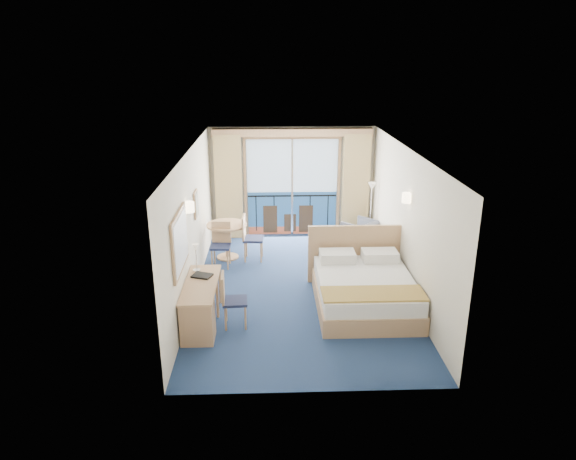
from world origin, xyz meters
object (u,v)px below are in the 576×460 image
at_px(floor_lamp, 371,197).
at_px(desk_chair, 230,297).
at_px(armchair, 361,234).
at_px(table_chair_b, 221,242).
at_px(bed, 364,288).
at_px(nightstand, 384,264).
at_px(round_table, 227,232).
at_px(desk, 198,313).
at_px(table_chair_a, 249,235).

xyz_separation_m(floor_lamp, desk_chair, (-3.08, -3.91, -0.60)).
xyz_separation_m(armchair, table_chair_b, (-3.19, -0.99, 0.21)).
distance_m(bed, table_chair_b, 3.38).
bearing_deg(armchair, nightstand, 53.18).
relative_size(nightstand, table_chair_b, 0.57).
height_order(floor_lamp, desk_chair, floor_lamp).
bearing_deg(desk_chair, round_table, 2.28).
height_order(armchair, desk_chair, desk_chair).
height_order(desk, table_chair_a, table_chair_a).
height_order(floor_lamp, table_chair_a, floor_lamp).
height_order(desk_chair, table_chair_b, table_chair_b).
relative_size(nightstand, armchair, 0.76).
height_order(nightstand, table_chair_a, table_chair_a).
bearing_deg(round_table, armchair, 10.44).
height_order(desk_chair, round_table, desk_chair).
distance_m(floor_lamp, desk, 5.58).
bearing_deg(desk_chair, desk, 120.57).
distance_m(bed, table_chair_a, 3.13).
bearing_deg(table_chair_a, nightstand, -106.86).
distance_m(desk, round_table, 3.39).
height_order(bed, armchair, bed).
height_order(bed, desk_chair, bed).
relative_size(nightstand, desk, 0.35).
xyz_separation_m(desk_chair, table_chair_a, (0.22, 2.94, 0.04)).
bearing_deg(table_chair_a, floor_lamp, -68.01).
bearing_deg(desk_chair, table_chair_b, 5.16).
xyz_separation_m(nightstand, table_chair_b, (-3.38, 0.71, 0.26)).
height_order(armchair, desk, desk).
bearing_deg(floor_lamp, table_chair_b, -159.71).
bearing_deg(floor_lamp, desk_chair, -128.16).
distance_m(nightstand, table_chair_a, 2.98).
relative_size(bed, desk_chair, 2.38).
bearing_deg(round_table, floor_lamp, 14.28).
bearing_deg(armchair, desk, 6.83).
bearing_deg(nightstand, round_table, 160.94).
bearing_deg(armchair, table_chair_a, -28.40).
distance_m(floor_lamp, round_table, 3.50).
bearing_deg(desk_chair, nightstand, -60.32).
bearing_deg(bed, armchair, 81.30).
bearing_deg(armchair, round_table, -32.90).
xyz_separation_m(desk_chair, table_chair_b, (-0.38, 2.64, 0.01)).
distance_m(armchair, table_chair_a, 2.69).
relative_size(armchair, desk_chair, 0.77).
distance_m(nightstand, desk_chair, 3.58).
height_order(table_chair_a, table_chair_b, table_chair_a).
bearing_deg(floor_lamp, table_chair_a, -161.13).
bearing_deg(table_chair_b, desk, -88.79).
xyz_separation_m(nightstand, table_chair_a, (-2.79, 1.01, 0.29)).
xyz_separation_m(floor_lamp, table_chair_a, (-2.86, -0.98, -0.56)).
xyz_separation_m(nightstand, armchair, (-0.19, 1.70, 0.05)).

